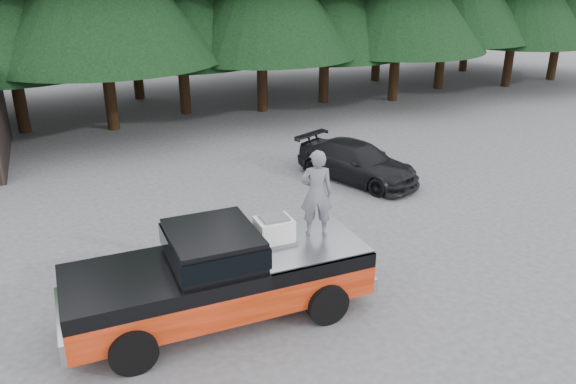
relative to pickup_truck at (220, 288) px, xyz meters
name	(u,v)px	position (x,y,z in m)	size (l,w,h in m)	color
ground	(249,293)	(0.78, 0.61, -0.67)	(120.00, 120.00, 0.00)	#48484A
pickup_truck	(220,288)	(0.00, 0.00, 0.00)	(6.00, 2.04, 1.33)	red
truck_cab	(213,245)	(-0.10, 0.00, 0.96)	(1.66, 1.90, 0.59)	black
air_compressor	(274,231)	(1.23, 0.20, 0.91)	(0.71, 0.59, 0.49)	silver
man_on_bed	(316,193)	(2.15, 0.19, 1.58)	(0.67, 0.44, 1.84)	slate
parked_car	(357,162)	(6.30, 5.67, -0.05)	(1.73, 4.25, 1.23)	black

